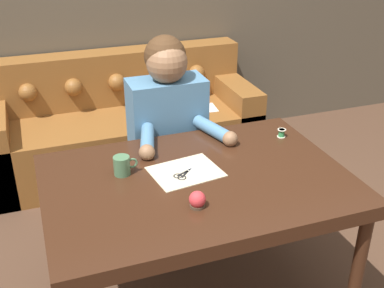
# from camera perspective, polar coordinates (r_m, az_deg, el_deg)

# --- Properties ---
(dining_table) EXTENTS (1.38, 0.96, 0.74)m
(dining_table) POSITION_cam_1_polar(r_m,az_deg,el_deg) (2.23, 0.60, -5.56)
(dining_table) COLOR #381E11
(dining_table) RESTS_ON ground_plane
(couch) EXTENTS (2.02, 0.76, 0.85)m
(couch) POSITION_cam_1_polar(r_m,az_deg,el_deg) (3.76, -8.26, 2.01)
(couch) COLOR brown
(couch) RESTS_ON ground_plane
(person) EXTENTS (0.52, 0.57, 1.24)m
(person) POSITION_cam_1_polar(r_m,az_deg,el_deg) (2.78, -2.85, 0.80)
(person) COLOR #33281E
(person) RESTS_ON ground_plane
(pattern_paper_main) EXTENTS (0.34, 0.29, 0.00)m
(pattern_paper_main) POSITION_cam_1_polar(r_m,az_deg,el_deg) (2.24, -0.77, -3.30)
(pattern_paper_main) COLOR beige
(pattern_paper_main) RESTS_ON dining_table
(scissors) EXTENTS (0.19, 0.16, 0.01)m
(scissors) POSITION_cam_1_polar(r_m,az_deg,el_deg) (2.23, -0.87, -3.51)
(scissors) COLOR silver
(scissors) RESTS_ON dining_table
(mug) EXTENTS (0.11, 0.08, 0.09)m
(mug) POSITION_cam_1_polar(r_m,az_deg,el_deg) (2.23, -8.27, -2.54)
(mug) COLOR #47704C
(mug) RESTS_ON dining_table
(thread_spool) EXTENTS (0.04, 0.04, 0.05)m
(thread_spool) POSITION_cam_1_polar(r_m,az_deg,el_deg) (2.61, 10.56, 1.27)
(thread_spool) COLOR #338C4C
(thread_spool) RESTS_ON dining_table
(pin_cushion) EXTENTS (0.07, 0.07, 0.07)m
(pin_cushion) POSITION_cam_1_polar(r_m,az_deg,el_deg) (1.98, 0.76, -6.63)
(pin_cushion) COLOR #4C3828
(pin_cushion) RESTS_ON dining_table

